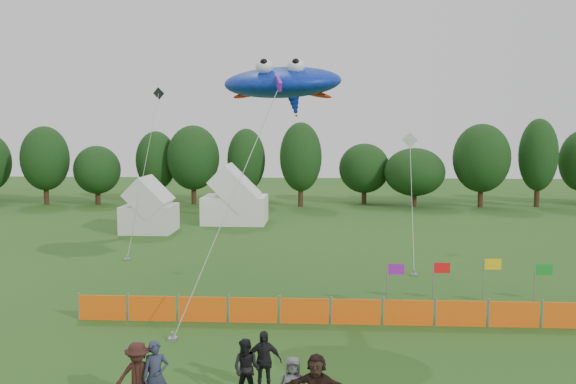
# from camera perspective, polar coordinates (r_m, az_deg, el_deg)

# --- Properties ---
(treeline) EXTENTS (104.57, 8.78, 8.36)m
(treeline) POSITION_cam_1_polar(r_m,az_deg,el_deg) (62.76, 3.54, 2.60)
(treeline) COLOR #382314
(treeline) RESTS_ON ground
(tent_left) EXTENTS (3.69, 3.69, 3.26)m
(tent_left) POSITION_cam_1_polar(r_m,az_deg,el_deg) (47.91, -12.22, -1.54)
(tent_left) COLOR silver
(tent_left) RESTS_ON ground
(tent_right) EXTENTS (5.06, 4.05, 3.57)m
(tent_right) POSITION_cam_1_polar(r_m,az_deg,el_deg) (51.31, -4.73, -0.77)
(tent_right) COLOR white
(tent_right) RESTS_ON ground
(barrier_fence) EXTENTS (21.90, 0.06, 1.00)m
(barrier_fence) POSITION_cam_1_polar(r_m,az_deg,el_deg) (25.32, 6.06, -10.55)
(barrier_fence) COLOR #FA5B0D
(barrier_fence) RESTS_ON ground
(flag_row) EXTENTS (8.73, 0.80, 2.18)m
(flag_row) POSITION_cam_1_polar(r_m,az_deg,el_deg) (28.25, 17.33, -7.26)
(flag_row) COLOR gray
(flag_row) RESTS_ON ground
(spectator_a) EXTENTS (0.80, 0.64, 1.91)m
(spectator_a) POSITION_cam_1_polar(r_m,az_deg,el_deg) (18.22, -11.68, -15.72)
(spectator_a) COLOR #282C43
(spectator_a) RESTS_ON ground
(spectator_b) EXTENTS (0.98, 0.86, 1.69)m
(spectator_b) POSITION_cam_1_polar(r_m,az_deg,el_deg) (18.69, -3.71, -15.42)
(spectator_b) COLOR black
(spectator_b) RESTS_ON ground
(spectator_c) EXTENTS (1.22, 0.71, 1.88)m
(spectator_c) POSITION_cam_1_polar(r_m,az_deg,el_deg) (18.32, -13.21, -15.68)
(spectator_c) COLOR black
(spectator_c) RESTS_ON ground
(spectator_d) EXTENTS (1.09, 0.54, 1.80)m
(spectator_d) POSITION_cam_1_polar(r_m,az_deg,el_deg) (19.06, -2.20, -14.80)
(spectator_d) COLOR black
(spectator_d) RESTS_ON ground
(stingray_kite) EXTENTS (6.78, 12.51, 10.44)m
(stingray_kite) POSITION_cam_1_polar(r_m,az_deg,el_deg) (28.02, -0.43, 9.61)
(stingray_kite) COLOR #0D2FC2
(stingray_kite) RESTS_ON ground
(small_kite_white) EXTENTS (1.75, 11.22, 7.32)m
(small_kite_white) POSITION_cam_1_polar(r_m,az_deg,el_deg) (40.48, 10.89, 1.28)
(small_kite_white) COLOR white
(small_kite_white) RESTS_ON ground
(small_kite_dark) EXTENTS (1.40, 4.77, 10.14)m
(small_kite_dark) POSITION_cam_1_polar(r_m,az_deg,el_deg) (39.82, -12.57, 2.44)
(small_kite_dark) COLOR black
(small_kite_dark) RESTS_ON ground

